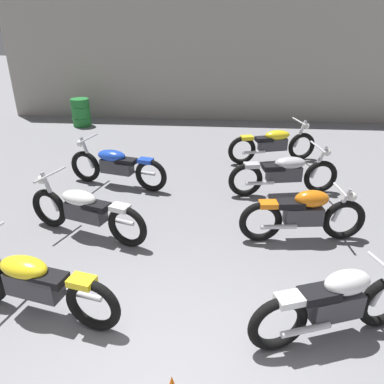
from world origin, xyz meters
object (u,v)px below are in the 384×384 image
Objects in this scene: motorcycle_right_row_1 at (304,214)px; motorcycle_right_row_2 at (285,173)px; oil_drum at (81,112)px; motorcycle_right_row_0 at (336,303)px; motorcycle_left_row_2 at (116,165)px; motorcycle_right_row_3 at (273,144)px; motorcycle_left_row_1 at (85,210)px; motorcycle_left_row_0 at (33,283)px.

motorcycle_right_row_1 is 0.91× the size of motorcycle_right_row_2.
motorcycle_right_row_0 is at bearing -55.15° from oil_drum.
motorcycle_left_row_2 and motorcycle_right_row_3 have the same top height.
motorcycle_left_row_1 is at bearing 151.49° from motorcycle_right_row_0.
motorcycle_left_row_1 is at bearing -89.28° from motorcycle_left_row_2.
motorcycle_left_row_2 is 0.99× the size of motorcycle_right_row_2.
motorcycle_right_row_2 reaches higher than motorcycle_right_row_1.
motorcycle_right_row_1 is 2.32× the size of oil_drum.
motorcycle_left_row_0 is 8.49m from oil_drum.
motorcycle_right_row_3 is (3.29, 3.64, 0.00)m from motorcycle_left_row_1.
motorcycle_left_row_0 is at bearing -132.66° from motorcycle_right_row_2.
oil_drum is (-2.36, 8.16, -0.03)m from motorcycle_left_row_0.
motorcycle_left_row_2 reaches higher than motorcycle_right_row_1.
motorcycle_left_row_2 is (-0.03, 3.70, 0.00)m from motorcycle_left_row_0.
motorcycle_right_row_0 is 5.47m from motorcycle_right_row_3.
motorcycle_right_row_0 and motorcycle_right_row_1 have the same top height.
motorcycle_left_row_2 is 3.34m from motorcycle_right_row_2.
motorcycle_right_row_1 is at bearing -87.65° from motorcycle_right_row_2.
motorcycle_right_row_2 reaches higher than oil_drum.
motorcycle_left_row_2 is at bearing -152.79° from motorcycle_right_row_3.
motorcycle_right_row_0 is at bearing -89.24° from motorcycle_right_row_3.
motorcycle_right_row_1 is at bearing 89.39° from motorcycle_right_row_0.
motorcycle_left_row_1 is 0.98× the size of motorcycle_left_row_2.
motorcycle_right_row_3 is (3.32, 1.71, 0.00)m from motorcycle_left_row_2.
motorcycle_left_row_0 and motorcycle_left_row_2 have the same top height.
motorcycle_left_row_2 is 3.85m from motorcycle_right_row_1.
oil_drum is at bearing 132.66° from motorcycle_right_row_1.
motorcycle_right_row_0 is 1.99m from motorcycle_right_row_1.
motorcycle_right_row_2 is 7.28m from oil_drum.
motorcycle_left_row_1 is 3.39m from motorcycle_right_row_1.
motorcycle_left_row_0 and motorcycle_right_row_3 have the same top height.
motorcycle_right_row_0 is at bearing -28.51° from motorcycle_left_row_1.
motorcycle_left_row_2 is 5.03m from oil_drum.
motorcycle_right_row_3 is at bearing 47.85° from motorcycle_left_row_1.
motorcycle_left_row_1 reaches higher than motorcycle_right_row_1.
motorcycle_right_row_1 reaches higher than oil_drum.
motorcycle_right_row_0 is (3.37, -1.83, 0.01)m from motorcycle_left_row_1.
motorcycle_right_row_3 is 6.28m from oil_drum.
motorcycle_right_row_1 is (3.38, 1.93, 0.01)m from motorcycle_left_row_0.
motorcycle_left_row_1 is 0.97× the size of motorcycle_right_row_2.
motorcycle_right_row_3 reaches higher than motorcycle_right_row_1.
motorcycle_left_row_0 is 3.89m from motorcycle_right_row_1.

